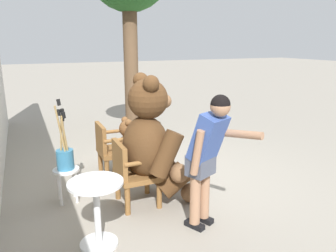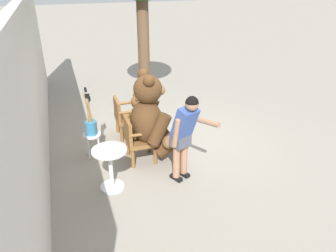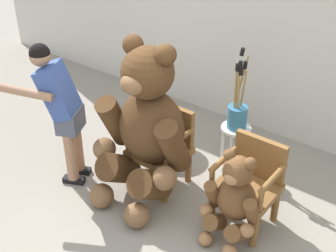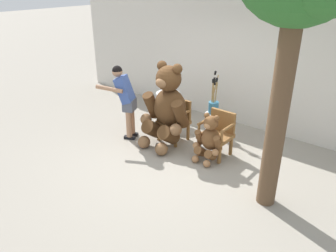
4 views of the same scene
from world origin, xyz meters
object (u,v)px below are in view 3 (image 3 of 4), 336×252
Objects in this scene: teddy_bear_large at (146,126)px; brush_bucket at (237,112)px; wooden_chair_right at (249,182)px; teddy_bear_small at (234,199)px; person_visitor at (60,104)px; white_stool at (235,135)px; round_side_table at (148,103)px; wooden_chair_left at (163,145)px.

brush_bucket is at bearing 67.12° from teddy_bear_large.
teddy_bear_large is at bearing -165.12° from wooden_chair_right.
teddy_bear_small is 1.23m from brush_bucket.
person_visitor is at bearing -163.03° from wooden_chair_right.
teddy_bear_small is 1.97m from person_visitor.
round_side_table is at bearing -172.30° from white_stool.
brush_bucket is (0.44, 0.77, 0.19)m from wooden_chair_left.
person_visitor is 3.39× the size of white_stool.
wooden_chair_left reaches higher than white_stool.
brush_bucket is (-0.59, 1.06, 0.20)m from teddy_bear_small.
wooden_chair_left is at bearing 33.69° from person_visitor.
wooden_chair_right is at bearing 16.97° from person_visitor.
teddy_bear_large reaches higher than person_visitor.
person_visitor is 1.67× the size of brush_bucket.
wooden_chair_left is 1.19× the size of round_side_table.
wooden_chair_right is at bearing 89.83° from teddy_bear_small.
white_stool is at bearing 60.30° from wooden_chair_left.
wooden_chair_left is 1.07m from teddy_bear_small.
wooden_chair_right is at bearing -52.81° from brush_bucket.
wooden_chair_right is 0.51× the size of teddy_bear_large.
wooden_chair_right reaches higher than round_side_table.
wooden_chair_left is at bearing -119.60° from brush_bucket.
teddy_bear_small is (-0.00, -0.29, -0.01)m from wooden_chair_right.
person_visitor is (-0.86, -0.30, 0.09)m from teddy_bear_large.
person_visitor is (-1.89, -0.29, 0.47)m from teddy_bear_small.
brush_bucket is at bearing 163.79° from white_stool.
person_visitor is 1.90m from brush_bucket.
teddy_bear_large is at bearing 178.97° from teddy_bear_small.
round_side_table is at bearing 82.23° from person_visitor.
teddy_bear_large reaches higher than wooden_chair_right.
round_side_table is (-1.73, 0.62, -0.01)m from wooden_chair_right.
wooden_chair_right is 0.29m from teddy_bear_small.
wooden_chair_left is 0.93× the size of teddy_bear_small.
wooden_chair_right reaches higher than white_stool.
brush_bucket is 1.17m from round_side_table.
teddy_bear_small is (1.02, -0.29, -0.01)m from wooden_chair_left.
wooden_chair_left is at bearing 164.12° from teddy_bear_small.
person_visitor is at bearing -134.03° from brush_bucket.
wooden_chair_left is 1.14m from person_visitor.
person_visitor is 2.16× the size of round_side_table.
round_side_table is (-1.14, -0.15, 0.09)m from white_stool.
person_visitor is at bearing -97.77° from round_side_table.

